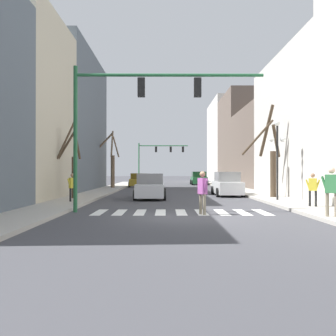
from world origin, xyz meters
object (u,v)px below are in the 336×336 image
at_px(pedestrian_waiting_at_curb, 313,187).
at_px(street_tree_right_far, 271,157).
at_px(traffic_signal_near, 132,104).
at_px(pedestrian_near_right_corner, 332,187).
at_px(car_parked_right_near, 227,185).
at_px(street_lamp_right_corner, 277,143).
at_px(pedestrian_on_left_sidewalk, 203,189).
at_px(traffic_signal_far, 158,153).
at_px(street_tree_left_mid, 73,167).
at_px(pedestrian_on_right_sidewalk, 72,185).
at_px(car_parked_right_far, 150,187).
at_px(car_parked_left_mid, 139,180).
at_px(street_tree_left_far, 111,162).

height_order(pedestrian_waiting_at_curb, street_tree_right_far, street_tree_right_far).
xyz_separation_m(traffic_signal_near, street_tree_right_far, (8.35, 8.08, -2.09)).
height_order(traffic_signal_near, pedestrian_near_right_corner, traffic_signal_near).
xyz_separation_m(car_parked_right_near, street_tree_right_far, (2.34, -3.27, 1.89)).
relative_size(street_lamp_right_corner, pedestrian_on_left_sidewalk, 2.56).
height_order(traffic_signal_far, car_parked_right_near, traffic_signal_far).
bearing_deg(street_tree_left_mid, pedestrian_on_right_sidewalk, -77.29).
xyz_separation_m(pedestrian_near_right_corner, pedestrian_waiting_at_curb, (0.87, 4.16, -0.15)).
xyz_separation_m(pedestrian_on_right_sidewalk, street_tree_right_far, (11.99, 3.83, 1.64)).
bearing_deg(pedestrian_on_left_sidewalk, car_parked_right_near, -38.46).
distance_m(traffic_signal_near, traffic_signal_far, 41.28).
xyz_separation_m(car_parked_right_far, pedestrian_on_right_sidewalk, (-4.15, -3.96, 0.29)).
xyz_separation_m(traffic_signal_near, pedestrian_waiting_at_curb, (8.47, 1.11, -3.71)).
bearing_deg(pedestrian_on_right_sidewalk, car_parked_left_mid, 36.08).
height_order(car_parked_left_mid, pedestrian_waiting_at_curb, pedestrian_waiting_at_curb).
height_order(pedestrian_near_right_corner, street_tree_right_far, street_tree_right_far).
relative_size(traffic_signal_far, car_parked_right_near, 1.57).
bearing_deg(car_parked_left_mid, traffic_signal_near, -176.82).
bearing_deg(car_parked_left_mid, pedestrian_on_right_sidewalk, 174.82).
bearing_deg(pedestrian_on_right_sidewalk, pedestrian_on_left_sidewalk, -86.83).
height_order(car_parked_right_near, pedestrian_on_left_sidewalk, pedestrian_on_left_sidewalk).
bearing_deg(street_tree_right_far, pedestrian_waiting_at_curb, -89.04).
height_order(car_parked_right_near, pedestrian_waiting_at_curb, car_parked_right_near).
bearing_deg(pedestrian_waiting_at_curb, traffic_signal_far, -53.08).
xyz_separation_m(car_parked_right_far, street_tree_left_far, (-4.48, 13.73, 1.90)).
bearing_deg(pedestrian_on_right_sidewalk, traffic_signal_near, -98.19).
xyz_separation_m(car_parked_right_far, pedestrian_waiting_at_curb, (7.96, -7.10, 0.31)).
xyz_separation_m(street_lamp_right_corner, pedestrian_on_left_sidewalk, (-4.94, -6.29, -2.35)).
xyz_separation_m(street_lamp_right_corner, street_tree_right_far, (0.37, 2.78, -0.72)).
height_order(traffic_signal_far, pedestrian_on_left_sidewalk, traffic_signal_far).
height_order(pedestrian_near_right_corner, pedestrian_on_left_sidewalk, pedestrian_near_right_corner).
bearing_deg(car_parked_right_far, traffic_signal_near, -3.57).
height_order(traffic_signal_far, street_lamp_right_corner, traffic_signal_far).
distance_m(car_parked_right_far, street_tree_left_mid, 5.10).
xyz_separation_m(traffic_signal_near, traffic_signal_far, (0.29, 41.28, -0.32)).
xyz_separation_m(traffic_signal_far, car_parked_right_far, (0.22, -33.07, -3.70)).
xyz_separation_m(pedestrian_near_right_corner, pedestrian_on_right_sidewalk, (-11.24, 7.31, -0.17)).
xyz_separation_m(traffic_signal_far, street_tree_right_far, (8.06, -33.20, -1.77)).
relative_size(car_parked_right_near, street_tree_left_mid, 1.00).
distance_m(traffic_signal_near, street_tree_left_mid, 8.48).
relative_size(pedestrian_on_right_sidewalk, pedestrian_waiting_at_curb, 0.98).
bearing_deg(pedestrian_waiting_at_curb, car_parked_right_near, -51.08).
relative_size(street_tree_left_mid, street_tree_right_far, 0.79).
relative_size(pedestrian_on_left_sidewalk, street_tree_left_far, 0.32).
bearing_deg(car_parked_right_near, pedestrian_near_right_corner, -173.71).
bearing_deg(pedestrian_near_right_corner, pedestrian_on_right_sidewalk, 5.64).
bearing_deg(pedestrian_waiting_at_curb, car_parked_right_far, -16.33).
relative_size(car_parked_right_far, pedestrian_on_right_sidewalk, 3.00).
bearing_deg(pedestrian_near_right_corner, street_tree_right_far, -55.20).
bearing_deg(car_parked_right_far, street_tree_left_mid, -73.69).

